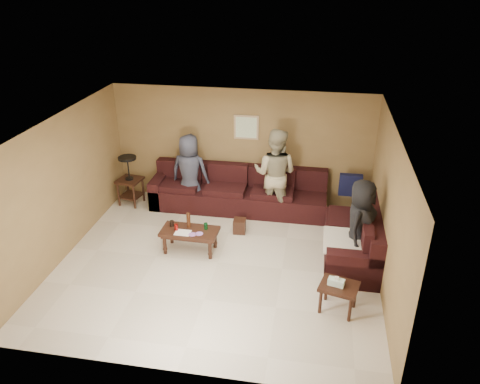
{
  "coord_description": "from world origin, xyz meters",
  "views": [
    {
      "loc": [
        1.56,
        -6.71,
        4.76
      ],
      "look_at": [
        0.25,
        0.85,
        1.0
      ],
      "focal_mm": 35.0,
      "sensor_mm": 36.0,
      "label": 1
    }
  ],
  "objects": [
    {
      "name": "end_table_left",
      "position": [
        -2.35,
        1.91,
        0.57
      ],
      "size": [
        0.55,
        0.55,
        1.09
      ],
      "rotation": [
        0.0,
        0.0,
        -0.16
      ],
      "color": "#331A11",
      "rests_on": "ground"
    },
    {
      "name": "person_left",
      "position": [
        -1.01,
        1.96,
        0.82
      ],
      "size": [
        0.82,
        0.55,
        1.64
      ],
      "primitive_type": "imported",
      "rotation": [
        0.0,
        0.0,
        3.1
      ],
      "color": "#333747",
      "rests_on": "ground"
    },
    {
      "name": "sectional_sofa",
      "position": [
        0.81,
        1.52,
        0.33
      ],
      "size": [
        4.65,
        2.9,
        0.97
      ],
      "color": "black",
      "rests_on": "ground"
    },
    {
      "name": "person_right",
      "position": [
        2.38,
        0.35,
        0.81
      ],
      "size": [
        0.77,
        0.93,
        1.62
      ],
      "primitive_type": "imported",
      "rotation": [
        0.0,
        0.0,
        1.2
      ],
      "color": "black",
      "rests_on": "ground"
    },
    {
      "name": "wall_art",
      "position": [
        0.1,
        2.48,
        1.7
      ],
      "size": [
        0.52,
        0.04,
        0.52
      ],
      "color": "tan",
      "rests_on": "ground"
    },
    {
      "name": "person_middle",
      "position": [
        0.78,
        1.92,
        0.94
      ],
      "size": [
        1.04,
        0.88,
        1.89
      ],
      "primitive_type": "imported",
      "rotation": [
        0.0,
        0.0,
        2.94
      ],
      "color": "tan",
      "rests_on": "ground"
    },
    {
      "name": "waste_bin",
      "position": [
        0.2,
        1.09,
        0.14
      ],
      "size": [
        0.25,
        0.25,
        0.28
      ],
      "primitive_type": "cube",
      "rotation": [
        0.0,
        0.0,
        0.06
      ],
      "color": "#331A11",
      "rests_on": "ground"
    },
    {
      "name": "coffee_table",
      "position": [
        -0.58,
        0.3,
        0.37
      ],
      "size": [
        1.04,
        0.54,
        0.71
      ],
      "rotation": [
        0.0,
        0.0,
        -0.02
      ],
      "color": "#331A11",
      "rests_on": "ground"
    },
    {
      "name": "side_table_right",
      "position": [
        2.05,
        -0.92,
        0.4
      ],
      "size": [
        0.65,
        0.58,
        0.6
      ],
      "rotation": [
        0.0,
        0.0,
        -0.25
      ],
      "color": "#331A11",
      "rests_on": "ground"
    },
    {
      "name": "room",
      "position": [
        0.0,
        0.0,
        1.66
      ],
      "size": [
        5.6,
        5.5,
        2.5
      ],
      "color": "beige",
      "rests_on": "ground"
    }
  ]
}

